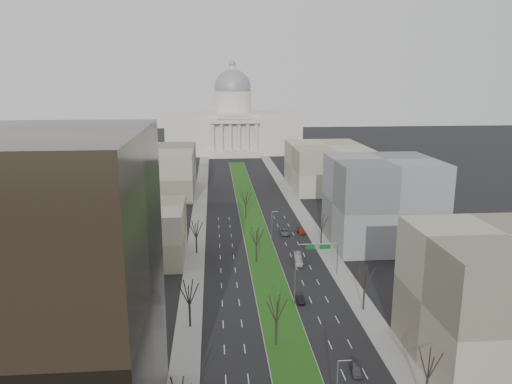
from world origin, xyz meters
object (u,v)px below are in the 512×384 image
box_van (298,259)px  car_black (300,299)px  car_red (301,231)px  car_grey_far (285,232)px  car_grey_near (356,369)px

box_van → car_black: bearing=-92.6°
car_red → car_grey_far: (-5.14, -0.77, 0.05)m
car_grey_near → car_grey_far: bearing=98.0°
car_black → car_grey_near: bearing=-80.5°
box_van → car_red: bearing=84.0°
car_red → car_grey_far: size_ratio=0.89×
car_grey_near → car_red: bearing=93.9°
car_black → car_red: (8.30, 46.13, 0.03)m
car_black → car_red: size_ratio=0.84×
car_grey_near → car_grey_far: size_ratio=0.73×
car_grey_near → box_van: box_van is taller
car_black → car_grey_far: 45.46m
car_grey_near → car_red: car_red is taller
car_grey_far → box_van: box_van is taller
car_grey_far → box_van: 23.12m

